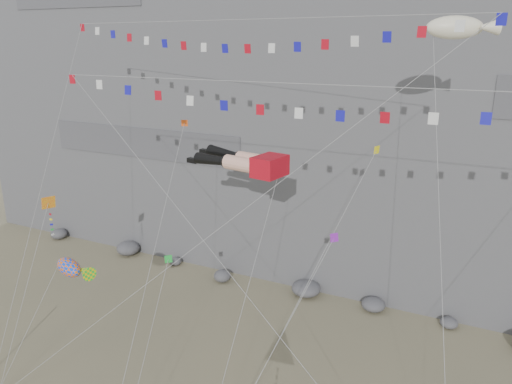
{
  "coord_description": "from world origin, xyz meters",
  "views": [
    {
      "loc": [
        13.43,
        -20.75,
        21.84
      ],
      "look_at": [
        -1.06,
        9.0,
        11.67
      ],
      "focal_mm": 35.0,
      "sensor_mm": 36.0,
      "label": 1
    }
  ],
  "objects": [
    {
      "name": "blimp_windsock",
      "position": [
        10.68,
        9.48,
        22.39
      ],
      "size": [
        5.55,
        13.29,
        25.54
      ],
      "color": "#FCF3CF",
      "rests_on": "ground"
    },
    {
      "name": "flag_banner_lower",
      "position": [
        5.39,
        2.94,
        19.7
      ],
      "size": [
        32.43,
        4.0,
        21.95
      ],
      "color": "red",
      "rests_on": "ground"
    },
    {
      "name": "small_kite_b",
      "position": [
        6.12,
        3.71,
        11.23
      ],
      "size": [
        4.52,
        9.73,
        15.1
      ],
      "color": "purple",
      "rests_on": "ground"
    },
    {
      "name": "cliff",
      "position": [
        0.0,
        32.0,
        25.0
      ],
      "size": [
        80.0,
        28.0,
        50.0
      ],
      "primitive_type": "cube",
      "color": "slate",
      "rests_on": "ground"
    },
    {
      "name": "harlequin_kite",
      "position": [
        -13.35,
        1.96,
        11.17
      ],
      "size": [
        1.85,
        7.35,
        12.85
      ],
      "color": "#F8311B",
      "rests_on": "ground"
    },
    {
      "name": "legs_kite",
      "position": [
        -0.92,
        7.0,
        14.28
      ],
      "size": [
        8.67,
        16.69,
        20.51
      ],
      "rotation": [
        0.0,
        0.0,
        -0.18
      ],
      "color": "red",
      "rests_on": "ground"
    },
    {
      "name": "fish_windsock",
      "position": [
        -10.47,
        0.47,
        7.63
      ],
      "size": [
        4.71,
        5.73,
        9.24
      ],
      "color": "orange",
      "rests_on": "ground"
    },
    {
      "name": "small_kite_c",
      "position": [
        -3.98,
        2.36,
        8.48
      ],
      "size": [
        3.56,
        10.51,
        13.45
      ],
      "color": "green",
      "rests_on": "ground"
    },
    {
      "name": "small_kite_d",
      "position": [
        6.81,
        9.28,
        14.92
      ],
      "size": [
        5.06,
        15.57,
        21.83
      ],
      "color": "yellow",
      "rests_on": "ground"
    },
    {
      "name": "flag_banner_upper",
      "position": [
        -1.58,
        7.22,
        22.93
      ],
      "size": [
        29.12,
        14.68,
        28.33
      ],
      "color": "red",
      "rests_on": "ground"
    },
    {
      "name": "talus_boulders",
      "position": [
        0.0,
        17.0,
        0.6
      ],
      "size": [
        60.0,
        3.0,
        1.2
      ],
      "primitive_type": null,
      "color": "#5E5E62",
      "rests_on": "ground"
    },
    {
      "name": "small_kite_a",
      "position": [
        -5.81,
        7.29,
        15.79
      ],
      "size": [
        4.12,
        14.96,
        22.03
      ],
      "color": "#FF5815",
      "rests_on": "ground"
    }
  ]
}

